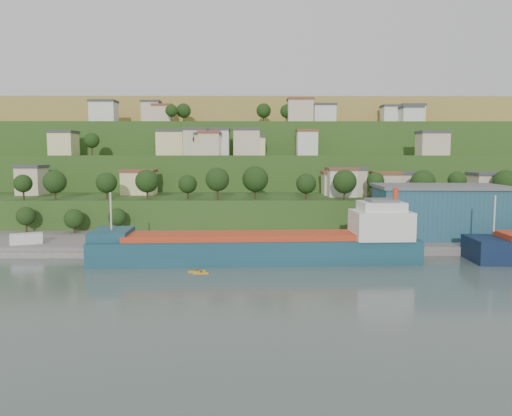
{
  "coord_description": "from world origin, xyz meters",
  "views": [
    {
      "loc": [
        -1.61,
        -92.69,
        22.13
      ],
      "look_at": [
        -0.94,
        15.0,
        10.68
      ],
      "focal_mm": 35.0,
      "sensor_mm": 36.0,
      "label": 1
    }
  ],
  "objects_px": {
    "cargo_ship_near": "(266,248)",
    "kayak_orange": "(201,272)",
    "warehouse": "(439,210)",
    "caravan": "(27,240)"
  },
  "relations": [
    {
      "from": "cargo_ship_near",
      "to": "kayak_orange",
      "type": "bearing_deg",
      "value": -142.13
    },
    {
      "from": "cargo_ship_near",
      "to": "warehouse",
      "type": "relative_size",
      "value": 2.13
    },
    {
      "from": "cargo_ship_near",
      "to": "warehouse",
      "type": "height_order",
      "value": "cargo_ship_near"
    },
    {
      "from": "kayak_orange",
      "to": "caravan",
      "type": "bearing_deg",
      "value": 153.69
    },
    {
      "from": "warehouse",
      "to": "kayak_orange",
      "type": "relative_size",
      "value": 11.07
    },
    {
      "from": "cargo_ship_near",
      "to": "kayak_orange",
      "type": "xyz_separation_m",
      "value": [
        -12.58,
        -10.71,
        -2.56
      ]
    },
    {
      "from": "warehouse",
      "to": "kayak_orange",
      "type": "distance_m",
      "value": 64.52
    },
    {
      "from": "caravan",
      "to": "kayak_orange",
      "type": "xyz_separation_m",
      "value": [
        41.82,
        -20.7,
        -2.58
      ]
    },
    {
      "from": "caravan",
      "to": "kayak_orange",
      "type": "relative_size",
      "value": 2.38
    },
    {
      "from": "cargo_ship_near",
      "to": "warehouse",
      "type": "xyz_separation_m",
      "value": [
        43.41,
        20.3,
        5.66
      ]
    }
  ]
}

